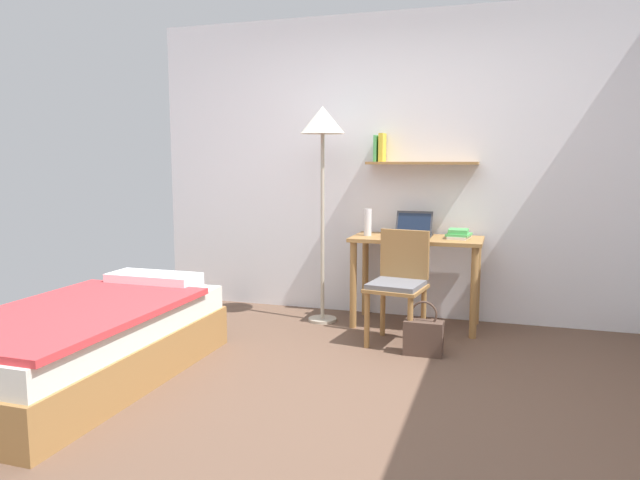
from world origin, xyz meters
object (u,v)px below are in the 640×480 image
(desk_chair, at_px, (399,281))
(laptop, at_px, (413,230))
(bed, at_px, (87,343))
(desk, at_px, (416,255))
(handbag, at_px, (423,336))
(book_stack, at_px, (459,234))
(standing_lamp, at_px, (323,134))
(water_bottle, at_px, (368,222))

(desk_chair, bearing_deg, laptop, 88.41)
(bed, distance_m, desk, 2.56)
(handbag, bearing_deg, book_stack, 77.79)
(desk_chair, xyz_separation_m, laptop, (0.02, 0.56, 0.32))
(desk_chair, height_order, book_stack, desk_chair)
(standing_lamp, bearing_deg, laptop, 13.38)
(desk_chair, distance_m, standing_lamp, 1.37)
(laptop, bearing_deg, water_bottle, -166.12)
(desk, xyz_separation_m, handbag, (0.17, -0.72, -0.46))
(bed, bearing_deg, handbag, 30.30)
(bed, xyz_separation_m, book_stack, (2.08, 1.87, 0.53))
(handbag, bearing_deg, desk_chair, 133.13)
(standing_lamp, xyz_separation_m, handbag, (0.94, -0.62, -1.44))
(laptop, bearing_deg, book_stack, -6.43)
(bed, distance_m, handbag, 2.22)
(desk, distance_m, desk_chair, 0.50)
(standing_lamp, height_order, laptop, standing_lamp)
(handbag, bearing_deg, standing_lamp, 146.40)
(desk, xyz_separation_m, laptop, (-0.04, 0.08, 0.20))
(desk_chair, bearing_deg, desk, 83.36)
(desk, relative_size, book_stack, 4.20)
(desk_chair, bearing_deg, water_bottle, 126.59)
(standing_lamp, height_order, handbag, standing_lamp)
(bed, xyz_separation_m, desk, (1.75, 1.84, 0.35))
(handbag, bearing_deg, laptop, 104.55)
(book_stack, bearing_deg, bed, -137.93)
(desk, bearing_deg, water_bottle, -177.97)
(standing_lamp, xyz_separation_m, laptop, (0.73, 0.17, -0.78))
(laptop, distance_m, water_bottle, 0.38)
(desk, distance_m, book_stack, 0.38)
(desk, relative_size, water_bottle, 4.71)
(standing_lamp, bearing_deg, handbag, -33.60)
(desk_chair, bearing_deg, book_stack, 53.32)
(water_bottle, xyz_separation_m, handbag, (0.57, -0.71, -0.72))
(desk_chair, bearing_deg, handbag, -46.87)
(standing_lamp, bearing_deg, bed, -119.22)
(desk_chair, distance_m, laptop, 0.65)
(bed, distance_m, water_bottle, 2.35)
(water_bottle, xyz_separation_m, book_stack, (0.74, 0.05, -0.08))
(standing_lamp, relative_size, handbag, 4.63)
(laptop, distance_m, book_stack, 0.37)
(laptop, height_order, handbag, laptop)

